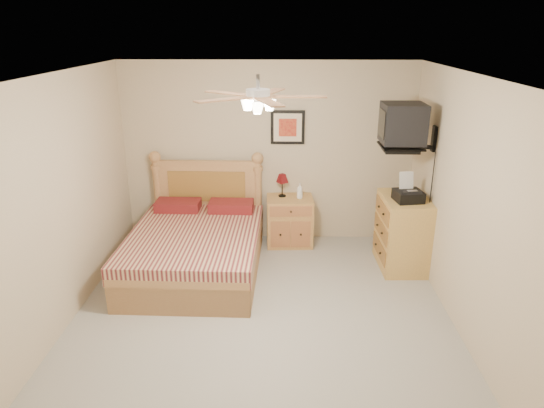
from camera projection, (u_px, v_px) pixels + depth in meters
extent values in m
plane|color=gray|center=(261.00, 324.00, 5.04)|extent=(4.50, 4.50, 0.00)
cube|color=white|center=(259.00, 77.00, 4.17)|extent=(4.00, 4.50, 0.04)
cube|color=#C5B291|center=(268.00, 153.00, 6.72)|extent=(4.00, 0.04, 2.50)
cube|color=#C5B291|center=(240.00, 369.00, 2.50)|extent=(4.00, 0.04, 2.50)
cube|color=#C5B291|center=(53.00, 210.00, 4.65)|extent=(0.04, 4.50, 2.50)
cube|color=#C5B291|center=(472.00, 214.00, 4.56)|extent=(0.04, 4.50, 2.50)
cube|color=#AC7C38|center=(290.00, 221.00, 6.79)|extent=(0.65, 0.50, 0.68)
imported|color=white|center=(300.00, 191.00, 6.63)|extent=(0.09, 0.09, 0.22)
cube|color=black|center=(288.00, 127.00, 6.56)|extent=(0.46, 0.04, 0.46)
cube|color=tan|center=(403.00, 232.00, 6.11)|extent=(0.57, 0.80, 0.93)
imported|color=beige|center=(399.00, 190.00, 6.19)|extent=(0.27, 0.30, 0.02)
imported|color=gray|center=(400.00, 188.00, 6.21)|extent=(0.20, 0.26, 0.02)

